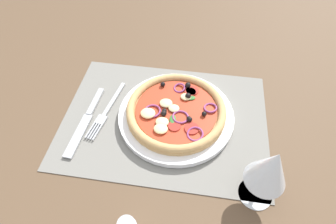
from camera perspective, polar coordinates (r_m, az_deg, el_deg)
The scene contains 7 objects.
ground_plane at distance 63.97cm, azimuth -0.67°, elevation -2.20°, with size 190.00×140.00×2.40cm, color brown.
placemat at distance 62.86cm, azimuth -0.68°, elevation -1.44°, with size 46.68×33.89×0.40cm, color slate.
plate at distance 62.36cm, azimuth 1.69°, elevation -0.68°, with size 26.35×26.35×1.44cm, color white.
pizza at distance 60.93cm, azimuth 1.71°, elevation 0.35°, with size 22.45×22.45×2.67cm.
fork at distance 65.20cm, azimuth -12.96°, elevation -0.04°, with size 4.68×17.98×0.44cm.
knife at distance 64.72cm, azimuth -16.96°, elevation -1.81°, with size 2.90×20.06×0.62cm.
wine_glass at distance 47.79cm, azimuth 20.70°, elevation -11.24°, with size 7.20×7.20×14.90cm.
Camera 1 is at (-6.43, 37.84, 49.98)cm, focal length 28.97 mm.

